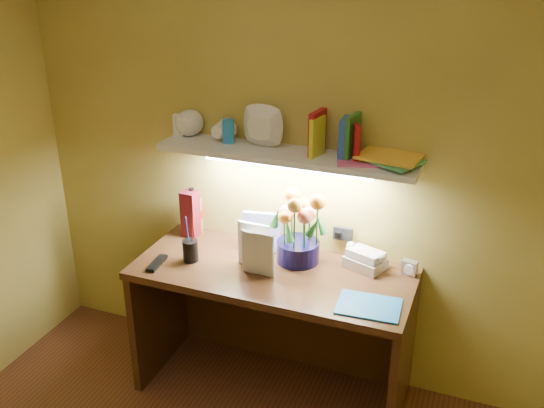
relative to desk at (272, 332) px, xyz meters
The scene contains 13 objects.
desk is the anchor object (origin of this frame).
flower_bouquet 0.59m from the desk, 57.96° to the left, with size 0.24×0.24×0.38m, color #0C0A37, non-canonical shape.
telephone 0.64m from the desk, 24.82° to the left, with size 0.19×0.14×0.11m, color beige, non-canonical shape.
desk_clock 0.79m from the desk, 17.66° to the left, with size 0.08×0.04×0.08m, color silver.
whisky_bottle 0.79m from the desk, 158.11° to the left, with size 0.07×0.07×0.27m, color #BD6522, non-canonical shape.
whisky_box 0.78m from the desk, 160.26° to the left, with size 0.08×0.08×0.26m, color maroon.
pen_cup 0.64m from the desk, behind, with size 0.08×0.08×0.19m, color black.
art_card 0.53m from the desk, 124.69° to the left, with size 0.21×0.04×0.21m, color white, non-canonical shape.
tv_remote 0.70m from the desk, 164.20° to the right, with size 0.04×0.16×0.02m, color black.
blue_folder 0.66m from the desk, 15.87° to the right, with size 0.28×0.21×0.01m, color #217DD3.
desk_book_a 0.51m from the desk, 158.12° to the right, with size 0.17×0.02×0.23m, color beige.
desk_book_b 0.53m from the desk, behind, with size 0.17×0.02×0.24m, color white.
wall_shelf 0.98m from the desk, 95.34° to the left, with size 1.32×0.33×0.24m.
Camera 1 is at (0.95, -1.26, 2.27)m, focal length 40.00 mm.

